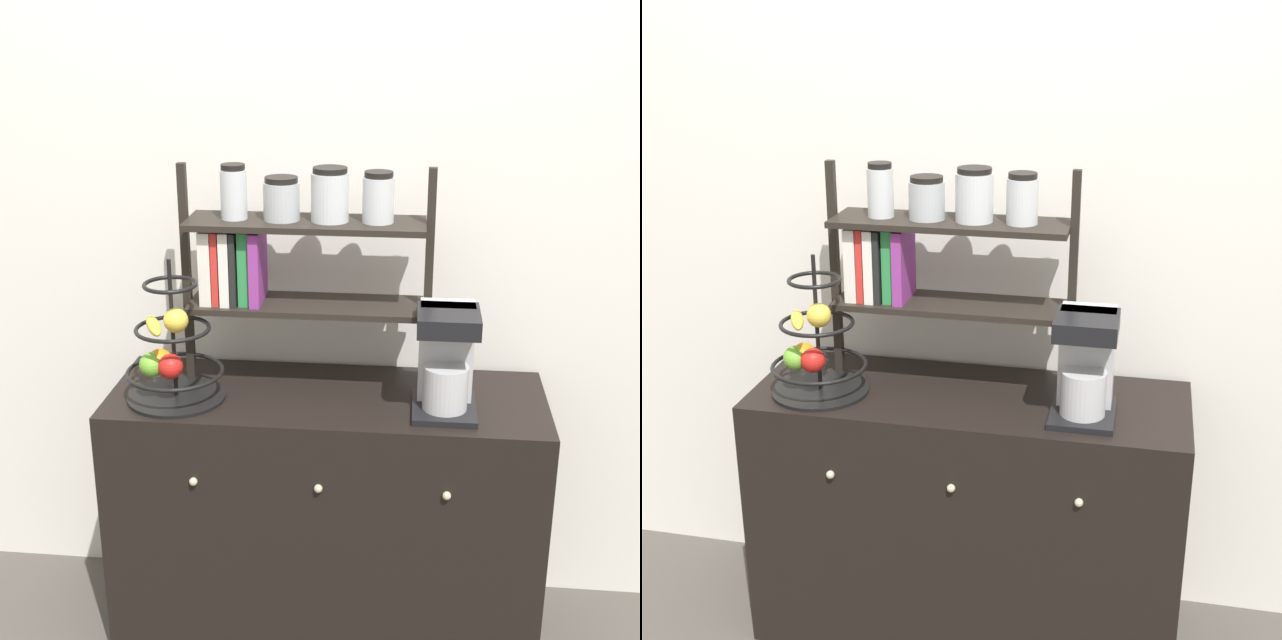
{
  "view_description": "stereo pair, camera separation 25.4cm",
  "coord_description": "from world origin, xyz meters",
  "views": [
    {
      "loc": [
        0.24,
        -2.15,
        1.9
      ],
      "look_at": [
        -0.02,
        0.23,
        1.04
      ],
      "focal_mm": 50.0,
      "sensor_mm": 36.0,
      "label": 1
    },
    {
      "loc": [
        0.49,
        -2.11,
        1.9
      ],
      "look_at": [
        -0.02,
        0.23,
        1.04
      ],
      "focal_mm": 50.0,
      "sensor_mm": 36.0,
      "label": 2
    }
  ],
  "objects": [
    {
      "name": "fruit_stand",
      "position": [
        -0.44,
        0.15,
        0.94
      ],
      "size": [
        0.29,
        0.29,
        0.42
      ],
      "color": "black",
      "rests_on": "sideboard"
    },
    {
      "name": "wall_back",
      "position": [
        0.0,
        0.51,
        1.3
      ],
      "size": [
        7.0,
        0.05,
        2.6
      ],
      "primitive_type": "cube",
      "color": "silver",
      "rests_on": "ground_plane"
    },
    {
      "name": "coffee_maker",
      "position": [
        0.34,
        0.18,
        0.95
      ],
      "size": [
        0.18,
        0.22,
        0.3
      ],
      "color": "black",
      "rests_on": "sideboard"
    },
    {
      "name": "shelf_hutch",
      "position": [
        -0.13,
        0.3,
        1.24
      ],
      "size": [
        0.73,
        0.2,
        0.66
      ],
      "color": "black",
      "rests_on": "sideboard"
    },
    {
      "name": "sideboard",
      "position": [
        0.0,
        0.23,
        0.4
      ],
      "size": [
        1.28,
        0.48,
        0.8
      ],
      "color": "black",
      "rests_on": "ground_plane"
    }
  ]
}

